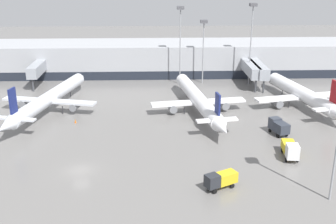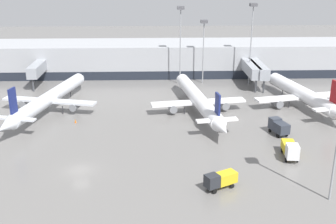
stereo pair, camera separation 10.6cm
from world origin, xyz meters
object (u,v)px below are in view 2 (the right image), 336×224
(parked_jet_1, at_px, (303,94))
(apron_light_mast_4, at_px, (181,24))
(parked_jet_2, at_px, (198,100))
(apron_light_mast_3, at_px, (204,33))
(service_truck_0, at_px, (279,126))
(traffic_cone_1, at_px, (75,121))
(service_truck_2, at_px, (290,149))
(parked_jet_0, at_px, (49,98))
(service_truck_1, at_px, (220,179))
(traffic_cone_0, at_px, (288,158))
(apron_light_mast_5, at_px, (252,22))

(parked_jet_1, relative_size, apron_light_mast_4, 1.66)
(parked_jet_2, distance_m, apron_light_mast_3, 26.22)
(service_truck_0, height_order, traffic_cone_1, service_truck_0)
(parked_jet_2, distance_m, service_truck_2, 26.89)
(parked_jet_0, relative_size, parked_jet_2, 0.98)
(service_truck_2, height_order, traffic_cone_1, service_truck_2)
(service_truck_1, bearing_deg, apron_light_mast_4, -115.64)
(apron_light_mast_3, xyz_separation_m, apron_light_mast_4, (-6.22, -1.12, 2.47))
(parked_jet_0, height_order, traffic_cone_1, parked_jet_0)
(apron_light_mast_3, bearing_deg, traffic_cone_0, -79.56)
(service_truck_2, bearing_deg, apron_light_mast_3, -162.28)
(parked_jet_0, height_order, apron_light_mast_4, apron_light_mast_4)
(parked_jet_0, distance_m, apron_light_mast_3, 43.75)
(parked_jet_1, height_order, service_truck_2, parked_jet_1)
(traffic_cone_0, xyz_separation_m, apron_light_mast_3, (-8.84, 47.95, 13.18))
(traffic_cone_0, xyz_separation_m, apron_light_mast_5, (3.42, 46.29, 16.14))
(parked_jet_1, xyz_separation_m, parked_jet_2, (-24.19, -3.46, 0.14))
(parked_jet_0, height_order, apron_light_mast_5, apron_light_mast_5)
(service_truck_0, distance_m, traffic_cone_1, 40.42)
(apron_light_mast_4, bearing_deg, parked_jet_1, -35.44)
(parked_jet_1, bearing_deg, apron_light_mast_5, 12.23)
(service_truck_1, relative_size, apron_light_mast_4, 0.25)
(parked_jet_2, bearing_deg, service_truck_1, 171.01)
(parked_jet_2, distance_m, service_truck_1, 33.30)
(parked_jet_0, height_order, apron_light_mast_3, apron_light_mast_3)
(parked_jet_1, distance_m, traffic_cone_1, 50.90)
(service_truck_1, height_order, apron_light_mast_3, apron_light_mast_3)
(traffic_cone_1, relative_size, apron_light_mast_5, 0.04)
(service_truck_2, xyz_separation_m, apron_light_mast_3, (-9.44, 47.18, 11.87))
(traffic_cone_0, xyz_separation_m, apron_light_mast_4, (-15.06, 46.83, 15.65))
(parked_jet_0, bearing_deg, apron_light_mast_4, -41.18)
(traffic_cone_0, bearing_deg, apron_light_mast_5, 85.77)
(service_truck_2, bearing_deg, apron_light_mast_5, -177.14)
(parked_jet_2, xyz_separation_m, traffic_cone_1, (-25.78, -5.91, -2.41))
(traffic_cone_1, xyz_separation_m, apron_light_mast_5, (41.62, 27.92, 16.03))
(apron_light_mast_3, bearing_deg, parked_jet_1, -44.44)
(parked_jet_1, relative_size, traffic_cone_1, 43.09)
(parked_jet_2, xyz_separation_m, traffic_cone_0, (12.42, -24.27, -2.52))
(service_truck_0, bearing_deg, apron_light_mast_4, 7.56)
(service_truck_0, xyz_separation_m, apron_light_mast_5, (1.90, 35.31, 14.77))
(service_truck_1, relative_size, traffic_cone_1, 6.54)
(traffic_cone_0, xyz_separation_m, traffic_cone_1, (-38.20, 18.37, 0.11))
(apron_light_mast_3, bearing_deg, service_truck_0, -74.34)
(parked_jet_2, bearing_deg, apron_light_mast_5, -44.37)
(service_truck_0, height_order, service_truck_1, service_truck_0)
(apron_light_mast_4, bearing_deg, service_truck_2, -71.22)
(service_truck_1, bearing_deg, traffic_cone_1, -75.07)
(service_truck_1, bearing_deg, parked_jet_0, -75.04)
(service_truck_1, bearing_deg, parked_jet_1, -151.74)
(parked_jet_2, height_order, traffic_cone_1, parked_jet_2)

